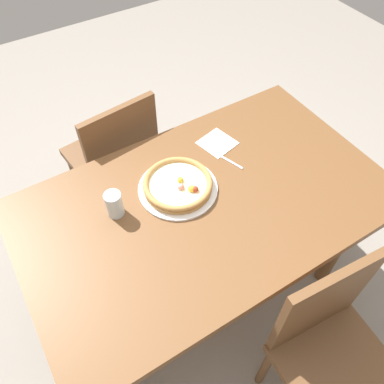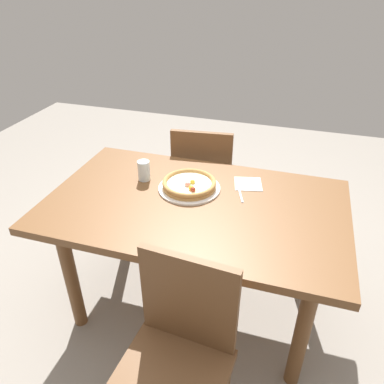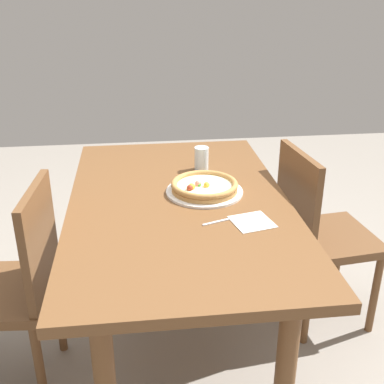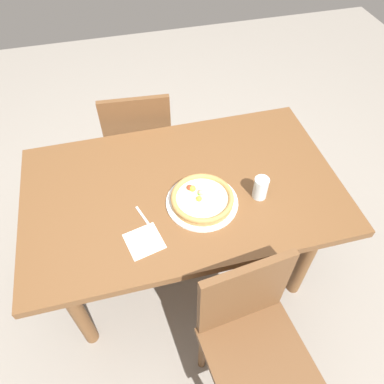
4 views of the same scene
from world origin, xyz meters
TOP-DOWN VIEW (x-y plane):
  - ground_plane at (0.00, 0.00)m, footprint 6.00×6.00m
  - dining_table at (0.00, 0.00)m, footprint 1.45×0.88m
  - chair_near at (0.13, -0.65)m, footprint 0.43×0.43m
  - chair_far at (-0.13, 0.65)m, footprint 0.44×0.44m
  - plate at (-0.06, 0.11)m, footprint 0.32×0.32m
  - pizza at (-0.06, 0.11)m, footprint 0.28×0.28m
  - fork at (0.19, 0.16)m, footprint 0.07×0.16m
  - drinking_glass at (-0.32, 0.14)m, footprint 0.06×0.06m
  - napkin at (0.22, 0.25)m, footprint 0.17×0.17m

SIDE VIEW (x-z plane):
  - ground_plane at x=0.00m, z-range 0.00..0.00m
  - chair_near at x=0.13m, z-range 0.04..0.92m
  - chair_far at x=-0.13m, z-range 0.04..0.92m
  - dining_table at x=0.00m, z-range 0.27..1.01m
  - napkin at x=0.22m, z-range 0.74..0.74m
  - fork at x=0.19m, z-range 0.74..0.74m
  - plate at x=-0.06m, z-range 0.74..0.75m
  - pizza at x=-0.06m, z-range 0.74..0.79m
  - drinking_glass at x=-0.32m, z-range 0.74..0.85m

